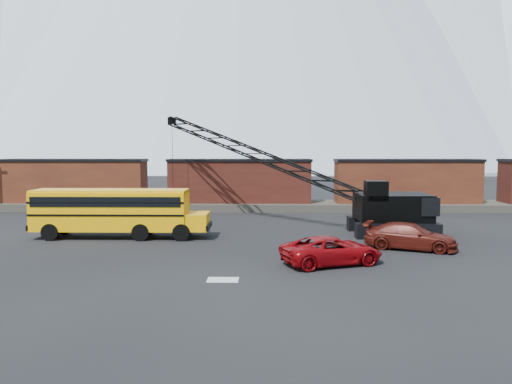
# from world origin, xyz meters

# --- Properties ---
(ground) EXTENTS (160.00, 160.00, 0.00)m
(ground) POSITION_xyz_m (0.00, 0.00, 0.00)
(ground) COLOR black
(ground) RESTS_ON ground
(mountain_ridge) EXTENTS (800.00, 340.00, 240.00)m
(mountain_ridge) POSITION_xyz_m (6.20, 282.78, 92.57)
(mountain_ridge) COLOR white
(mountain_ridge) RESTS_ON ground
(gravel_berm) EXTENTS (120.00, 5.00, 0.70)m
(gravel_berm) POSITION_xyz_m (0.00, 22.00, 0.35)
(gravel_berm) COLOR #4E4840
(gravel_berm) RESTS_ON ground
(boxcar_west_near) EXTENTS (13.70, 3.10, 4.17)m
(boxcar_west_near) POSITION_xyz_m (-16.00, 22.00, 2.76)
(boxcar_west_near) COLOR #441B13
(boxcar_west_near) RESTS_ON gravel_berm
(boxcar_mid) EXTENTS (13.70, 3.10, 4.17)m
(boxcar_mid) POSITION_xyz_m (0.00, 22.00, 2.76)
(boxcar_mid) COLOR #4B1C15
(boxcar_mid) RESTS_ON gravel_berm
(boxcar_east_near) EXTENTS (13.70, 3.10, 4.17)m
(boxcar_east_near) POSITION_xyz_m (16.00, 22.00, 2.76)
(boxcar_east_near) COLOR #441B13
(boxcar_east_near) RESTS_ON gravel_berm
(snow_patch) EXTENTS (1.40, 0.90, 0.02)m
(snow_patch) POSITION_xyz_m (0.50, -4.00, 0.01)
(snow_patch) COLOR silver
(snow_patch) RESTS_ON ground
(school_bus) EXTENTS (11.65, 2.65, 3.19)m
(school_bus) POSITION_xyz_m (-7.38, 6.54, 1.79)
(school_bus) COLOR #FFAC05
(school_bus) RESTS_ON ground
(red_pickup) EXTENTS (5.70, 4.06, 1.44)m
(red_pickup) POSITION_xyz_m (5.78, -0.87, 0.72)
(red_pickup) COLOR maroon
(red_pickup) RESTS_ON ground
(maroon_suv) EXTENTS (5.67, 3.89, 1.52)m
(maroon_suv) POSITION_xyz_m (10.88, 3.05, 0.76)
(maroon_suv) COLOR #51150E
(maroon_suv) RESTS_ON ground
(crawler_crane) EXTENTS (20.22, 13.16, 8.83)m
(crawler_crane) POSITION_xyz_m (1.91, 13.35, 5.31)
(crawler_crane) COLOR black
(crawler_crane) RESTS_ON ground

